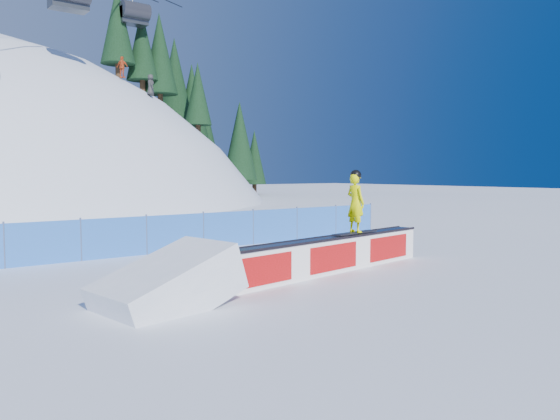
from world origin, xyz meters
TOP-DOWN VIEW (x-y plane):
  - ground at (0.00, 0.00)m, footprint 160.00×160.00m
  - treeline at (20.30, 38.93)m, footprint 20.11×11.83m
  - safety_fence at (0.00, 4.50)m, footprint 22.05×0.05m
  - rail_box at (3.31, -1.19)m, footprint 7.62×1.65m
  - snow_ramp at (-1.41, -1.90)m, footprint 2.88×2.04m
  - snowboarder at (4.51, -1.01)m, footprint 1.65×0.58m

SIDE VIEW (x-z plane):
  - ground at x=0.00m, z-range 0.00..0.00m
  - snow_ramp at x=-1.41m, z-range -0.83..0.83m
  - rail_box at x=3.31m, z-range -0.01..0.91m
  - safety_fence at x=0.00m, z-range -0.05..1.25m
  - snowboarder at x=4.51m, z-range 0.90..2.60m
  - treeline at x=20.30m, z-range 0.69..21.55m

